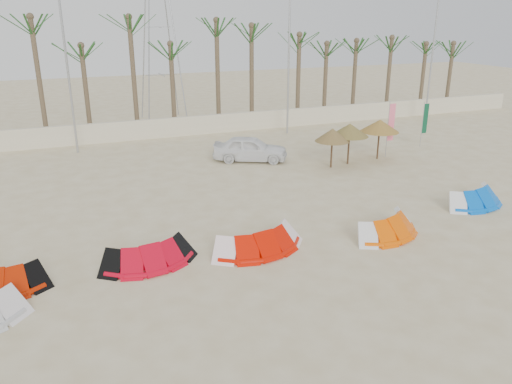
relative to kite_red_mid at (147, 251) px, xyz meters
name	(u,v)px	position (x,y,z in m)	size (l,w,h in m)	color
ground	(331,296)	(4.65, -4.22, -0.42)	(120.00, 120.00, 0.00)	beige
boundary_wall	(168,128)	(4.65, 17.78, 0.23)	(60.00, 0.30, 1.30)	beige
palm_line	(168,37)	(5.32, 19.28, 6.03)	(52.00, 4.00, 7.70)	brown
lamp_b	(66,54)	(-1.31, 15.78, 5.35)	(1.25, 0.14, 11.00)	#A5A8AD
lamp_c	(289,48)	(12.69, 15.78, 5.35)	(1.25, 0.14, 11.00)	#A5A8AD
lamp_d	(434,44)	(24.69, 15.78, 5.35)	(1.25, 0.14, 11.00)	#A5A8AD
pylon	(165,120)	(5.65, 23.78, -0.42)	(3.00, 3.00, 14.00)	#A5A8AD
kite_red_mid	(147,251)	(0.00, 0.00, 0.00)	(3.33, 1.88, 0.90)	red
kite_red_right	(256,237)	(3.79, -0.36, 0.00)	(3.65, 2.03, 0.90)	red
kite_orange	(384,223)	(8.78, -1.01, 0.00)	(3.43, 2.31, 0.90)	#FC5700
kite_blue	(471,195)	(14.23, 0.21, 0.00)	(3.33, 2.02, 0.90)	blue
parasol_left	(332,135)	(11.31, 7.35, 1.39)	(1.88, 1.88, 2.16)	#4C331E
parasol_mid	(350,130)	(12.53, 7.61, 1.51)	(2.10, 2.10, 2.28)	#4C331E
parasol_right	(380,126)	(14.68, 7.87, 1.52)	(2.21, 2.21, 2.29)	#4C331E
flag_pink	(391,124)	(15.49, 7.98, 1.54)	(0.45, 0.04, 3.30)	#A5A8AD
flag_green	(425,120)	(19.02, 9.25, 1.27)	(0.45, 0.08, 2.85)	#A5A8AD
car	(250,149)	(7.70, 10.22, 0.29)	(1.68, 4.18, 1.42)	white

